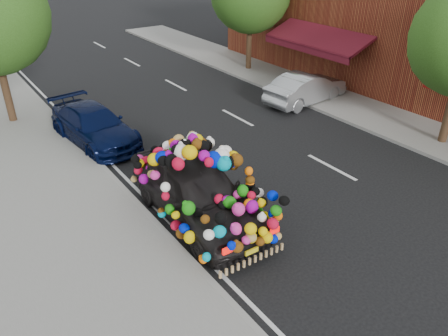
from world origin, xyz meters
name	(u,v)px	position (x,y,z in m)	size (l,w,h in m)	color
ground	(240,203)	(0.00, 0.00, 0.00)	(100.00, 100.00, 0.00)	black
sidewalk	(85,262)	(-4.30, 0.00, 0.06)	(4.00, 60.00, 0.12)	gray
kerb	(163,231)	(-2.35, 0.00, 0.07)	(0.15, 60.00, 0.13)	gray
footpath_far	(355,107)	(8.20, 3.00, 0.06)	(3.00, 40.00, 0.12)	gray
lane_markings	(331,167)	(3.60, 0.00, 0.01)	(6.00, 50.00, 0.01)	silver
shopfront_row	(447,9)	(13.48, 3.00, 3.50)	(9.61, 22.00, 7.00)	maroon
plush_art_car	(196,179)	(-1.29, 0.10, 1.14)	(2.33, 4.85, 2.22)	black
navy_sedan	(94,125)	(-1.80, 6.03, 0.62)	(1.75, 4.31, 1.25)	black
silver_hatchback	(306,88)	(7.00, 4.72, 0.65)	(1.37, 3.93, 1.29)	#A0A3A7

